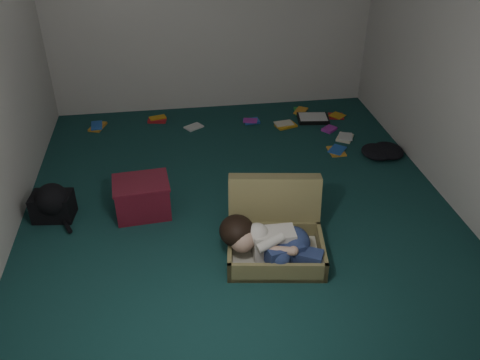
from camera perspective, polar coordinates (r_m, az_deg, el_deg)
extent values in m
plane|color=#153C3B|center=(4.89, -0.26, -2.52)|extent=(4.50, 4.50, 0.00)
plane|color=silver|center=(6.42, -3.31, 18.89)|extent=(4.50, 0.00, 4.50)
plane|color=silver|center=(2.35, 7.58, -7.74)|extent=(4.50, 0.00, 4.50)
plane|color=silver|center=(4.95, 23.82, 12.10)|extent=(0.00, 4.50, 4.50)
cube|color=olive|center=(4.20, 4.03, -7.94)|extent=(0.86, 0.67, 0.18)
cube|color=silver|center=(4.23, 4.01, -8.42)|extent=(0.78, 0.59, 0.02)
cube|color=olive|center=(4.36, 3.86, -2.96)|extent=(0.81, 0.35, 0.57)
cube|color=silver|center=(4.12, 3.79, -7.11)|extent=(0.34, 0.19, 0.25)
sphere|color=tan|center=(4.04, 0.27, -6.69)|extent=(0.21, 0.21, 0.21)
ellipsoid|color=black|center=(4.06, -0.36, -5.71)|extent=(0.28, 0.29, 0.24)
ellipsoid|color=navy|center=(4.14, 6.11, -6.99)|extent=(0.26, 0.29, 0.24)
cube|color=navy|center=(4.04, 4.98, -8.23)|extent=(0.32, 0.21, 0.16)
cube|color=navy|center=(4.07, 7.35, -8.60)|extent=(0.30, 0.24, 0.12)
sphere|color=white|center=(4.12, 8.76, -8.50)|extent=(0.12, 0.12, 0.12)
sphere|color=white|center=(4.07, 8.89, -9.34)|extent=(0.11, 0.11, 0.11)
cylinder|color=tan|center=(3.98, 4.74, -7.88)|extent=(0.21, 0.10, 0.07)
cube|color=maroon|center=(4.75, -10.90, -2.05)|extent=(0.51, 0.41, 0.32)
cube|color=maroon|center=(4.65, -11.11, -0.30)|extent=(0.53, 0.43, 0.02)
cube|color=black|center=(6.50, 8.18, 6.85)|extent=(0.41, 0.33, 0.05)
cube|color=white|center=(6.49, 8.20, 7.06)|extent=(0.37, 0.29, 0.01)
cube|color=orange|center=(6.50, -15.68, 5.76)|extent=(0.20, 0.15, 0.02)
cube|color=#B0171E|center=(6.49, -9.28, 6.57)|extent=(0.25, 0.24, 0.02)
cube|color=silver|center=(6.29, -5.21, 5.96)|extent=(0.20, 0.23, 0.02)
cube|color=blue|center=(6.40, 1.30, 6.60)|extent=(0.21, 0.24, 0.02)
cube|color=#C98D17|center=(6.31, 5.18, 6.10)|extent=(0.25, 0.23, 0.02)
cube|color=green|center=(6.72, 6.76, 7.68)|extent=(0.21, 0.17, 0.02)
cube|color=purple|center=(6.29, 9.99, 5.60)|extent=(0.25, 0.24, 0.02)
cube|color=beige|center=(6.13, 11.68, 4.64)|extent=(0.18, 0.22, 0.02)
cube|color=orange|center=(5.83, 10.77, 3.21)|extent=(0.22, 0.24, 0.02)
cube|color=#B0171E|center=(6.66, 10.72, 7.09)|extent=(0.24, 0.22, 0.02)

